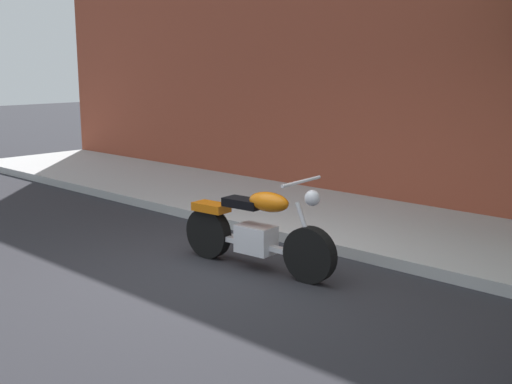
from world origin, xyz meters
name	(u,v)px	position (x,y,z in m)	size (l,w,h in m)	color
ground_plane	(211,276)	(0.00, 0.00, 0.00)	(60.00, 60.00, 0.00)	#28282D
sidewalk	(360,222)	(0.00, 2.95, 0.07)	(19.00, 2.77, 0.14)	#B0B0B0
motorcycle	(256,232)	(0.20, 0.52, 0.44)	(2.09, 0.70, 1.11)	black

